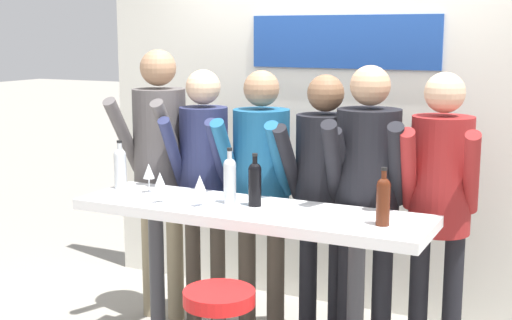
{
  "coord_description": "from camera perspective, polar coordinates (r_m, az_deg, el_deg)",
  "views": [
    {
      "loc": [
        1.7,
        -3.41,
        1.95
      ],
      "look_at": [
        0.0,
        0.08,
        1.25
      ],
      "focal_mm": 50.0,
      "sensor_mm": 36.0,
      "label": 1
    }
  ],
  "objects": [
    {
      "name": "person_right",
      "position": [
        4.11,
        14.53,
        -2.29
      ],
      "size": [
        0.46,
        0.58,
        1.73
      ],
      "rotation": [
        0.0,
        0.0,
        0.15
      ],
      "color": "black",
      "rests_on": "ground_plane"
    },
    {
      "name": "wine_glass_1",
      "position": [
        3.93,
        -4.52,
        -1.95
      ],
      "size": [
        0.07,
        0.07,
        0.18
      ],
      "color": "silver",
      "rests_on": "tasting_table"
    },
    {
      "name": "wine_glass_2",
      "position": [
        4.31,
        -8.57,
        -0.96
      ],
      "size": [
        0.07,
        0.07,
        0.18
      ],
      "color": "silver",
      "rests_on": "tasting_table"
    },
    {
      "name": "tasting_table",
      "position": [
        3.98,
        -0.53,
        -6.29
      ],
      "size": [
        2.01,
        0.56,
        1.0
      ],
      "color": "white",
      "rests_on": "ground_plane"
    },
    {
      "name": "person_far_left",
      "position": [
        4.79,
        -7.74,
        0.52
      ],
      "size": [
        0.45,
        0.58,
        1.84
      ],
      "rotation": [
        0.0,
        0.0,
        0.09
      ],
      "color": "gray",
      "rests_on": "ground_plane"
    },
    {
      "name": "person_center_right",
      "position": [
        4.15,
        8.9,
        -1.77
      ],
      "size": [
        0.5,
        0.61,
        1.77
      ],
      "rotation": [
        0.0,
        0.0,
        0.18
      ],
      "color": "black",
      "rests_on": "ground_plane"
    },
    {
      "name": "wine_bottle_1",
      "position": [
        4.45,
        -10.81,
        -0.5
      ],
      "size": [
        0.08,
        0.08,
        0.3
      ],
      "color": "#B7BCC1",
      "rests_on": "tasting_table"
    },
    {
      "name": "wine_bottle_0",
      "position": [
        3.93,
        -0.09,
        -1.76
      ],
      "size": [
        0.07,
        0.07,
        0.3
      ],
      "color": "black",
      "rests_on": "tasting_table"
    },
    {
      "name": "wine_glass_0",
      "position": [
        4.03,
        -7.69,
        -1.7
      ],
      "size": [
        0.07,
        0.07,
        0.18
      ],
      "color": "silver",
      "rests_on": "tasting_table"
    },
    {
      "name": "wine_bottle_2",
      "position": [
        3.98,
        -2.11,
        -1.47
      ],
      "size": [
        0.07,
        0.07,
        0.32
      ],
      "color": "#B7BCC1",
      "rests_on": "tasting_table"
    },
    {
      "name": "wine_bottle_3",
      "position": [
        3.59,
        10.14,
        -3.09
      ],
      "size": [
        0.07,
        0.07,
        0.29
      ],
      "color": "#4C1E0F",
      "rests_on": "tasting_table"
    },
    {
      "name": "person_center_left",
      "position": [
        4.46,
        0.39,
        -1.19
      ],
      "size": [
        0.46,
        0.57,
        1.72
      ],
      "rotation": [
        0.0,
        0.0,
        0.12
      ],
      "color": "#473D33",
      "rests_on": "ground_plane"
    },
    {
      "name": "person_center",
      "position": [
        4.31,
        5.43,
        -1.74
      ],
      "size": [
        0.42,
        0.53,
        1.7
      ],
      "rotation": [
        0.0,
        0.0,
        0.02
      ],
      "color": "black",
      "rests_on": "ground_plane"
    },
    {
      "name": "person_left",
      "position": [
        4.63,
        -4.21,
        -0.66
      ],
      "size": [
        0.44,
        0.56,
        1.72
      ],
      "rotation": [
        0.0,
        0.0,
        0.2
      ],
      "color": "#473D33",
      "rests_on": "ground_plane"
    },
    {
      "name": "back_wall",
      "position": [
        5.06,
        6.16,
        3.79
      ],
      "size": [
        3.61,
        0.12,
        2.77
      ],
      "color": "silver",
      "rests_on": "ground_plane"
    }
  ]
}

